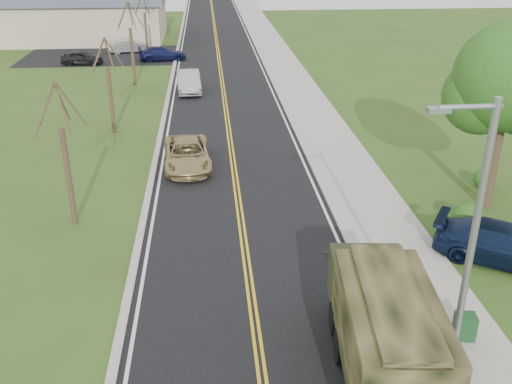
{
  "coord_description": "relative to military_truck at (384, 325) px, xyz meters",
  "views": [
    {
      "loc": [
        -1.23,
        -11.95,
        11.24
      ],
      "look_at": [
        0.56,
        8.55,
        1.8
      ],
      "focal_mm": 40.0,
      "sensor_mm": 36.0,
      "label": 1
    }
  ],
  "objects": [
    {
      "name": "lot_car_silver",
      "position": [
        -12.08,
        47.57,
        -1.16
      ],
      "size": [
        4.28,
        2.1,
        1.35
      ],
      "primitive_type": "imported",
      "rotation": [
        0.0,
        0.0,
        1.74
      ],
      "color": "#ACACB1",
      "rests_on": "ground"
    },
    {
      "name": "commercial_building",
      "position": [
        -19.16,
        56.12,
        0.85
      ],
      "size": [
        25.5,
        21.5,
        5.65
      ],
      "color": "tan",
      "rests_on": "ground"
    },
    {
      "name": "pickup_navy",
      "position": [
        6.31,
        5.58,
        -1.1
      ],
      "size": [
        5.36,
        4.45,
        1.46
      ],
      "primitive_type": "imported",
      "rotation": [
        0.0,
        0.0,
        1.0
      ],
      "color": "#0F1B38",
      "rests_on": "ground"
    },
    {
      "name": "lot_car_dark",
      "position": [
        -15.79,
        42.14,
        -1.2
      ],
      "size": [
        3.86,
        1.86,
        1.27
      ],
      "primitive_type": "imported",
      "rotation": [
        0.0,
        0.0,
        1.47
      ],
      "color": "black",
      "rests_on": "ground"
    },
    {
      "name": "utility_box_near",
      "position": [
        3.0,
        1.39,
        -1.34
      ],
      "size": [
        0.67,
        0.59,
        0.8
      ],
      "primitive_type": "cube",
      "rotation": [
        0.0,
        0.0,
        -0.17
      ],
      "color": "#17411D",
      "rests_on": "sidewalk_right"
    },
    {
      "name": "military_truck",
      "position": [
        0.0,
        0.0,
        0.0
      ],
      "size": [
        2.83,
        6.61,
        3.2
      ],
      "rotation": [
        0.0,
        0.0,
        -0.1
      ],
      "color": "black",
      "rests_on": "ground"
    },
    {
      "name": "leafy_tree",
      "position": [
        7.82,
        10.15,
        3.66
      ],
      "size": [
        4.83,
        4.5,
        8.1
      ],
      "color": "#38281C",
      "rests_on": "ground"
    },
    {
      "name": "curb_right",
      "position": [
        0.97,
        40.14,
        -1.78
      ],
      "size": [
        0.3,
        120.0,
        0.12
      ],
      "primitive_type": "cube",
      "color": "#9E998E",
      "rests_on": "ground"
    },
    {
      "name": "sedan_silver",
      "position": [
        -5.81,
        31.53,
        -1.05
      ],
      "size": [
        2.02,
        4.9,
        1.58
      ],
      "primitive_type": "imported",
      "rotation": [
        0.0,
        0.0,
        0.07
      ],
      "color": "#B3B2B7",
      "rests_on": "ground"
    },
    {
      "name": "bare_tree_b",
      "position": [
        -10.18,
        22.15,
        0.64
      ],
      "size": [
        1.83,
        2.14,
        5.73
      ],
      "color": "#38281C",
      "rests_on": "ground"
    },
    {
      "name": "street_light",
      "position": [
        1.72,
        -0.36,
        2.6
      ],
      "size": [
        1.65,
        0.22,
        8.0
      ],
      "color": "gray",
      "rests_on": "ground"
    },
    {
      "name": "road",
      "position": [
        -3.18,
        40.14,
        -1.83
      ],
      "size": [
        8.0,
        120.0,
        0.01
      ],
      "primitive_type": "cube",
      "color": "black",
      "rests_on": "ground"
    },
    {
      "name": "ground",
      "position": [
        -3.18,
        0.14,
        -1.84
      ],
      "size": [
        160.0,
        160.0,
        0.0
      ],
      "primitive_type": "plane",
      "color": "#324C19",
      "rests_on": "ground"
    },
    {
      "name": "suv_champagne",
      "position": [
        -5.57,
        16.11,
        -1.13
      ],
      "size": [
        2.65,
        5.19,
        1.4
      ],
      "primitive_type": "imported",
      "rotation": [
        0.0,
        0.0,
        0.06
      ],
      "color": "tan",
      "rests_on": "ground"
    },
    {
      "name": "sidewalk_right",
      "position": [
        2.72,
        40.14,
        -1.79
      ],
      "size": [
        3.2,
        120.0,
        0.1
      ],
      "primitive_type": "cube",
      "color": "#9E998E",
      "rests_on": "ground"
    },
    {
      "name": "lot_car_navy",
      "position": [
        -8.54,
        43.39,
        -1.19
      ],
      "size": [
        4.7,
        2.51,
        1.3
      ],
      "primitive_type": "imported",
      "rotation": [
        0.0,
        0.0,
        1.73
      ],
      "color": "#10133B",
      "rests_on": "ground"
    },
    {
      "name": "curb_left",
      "position": [
        -7.33,
        40.14,
        -1.79
      ],
      "size": [
        0.3,
        120.0,
        0.1
      ],
      "primitive_type": "cube",
      "color": "#9E998E",
      "rests_on": "ground"
    },
    {
      "name": "bare_tree_c",
      "position": [
        -10.18,
        34.15,
        0.94
      ],
      "size": [
        2.04,
        2.39,
        6.42
      ],
      "color": "#38281C",
      "rests_on": "ground"
    },
    {
      "name": "bare_tree_a",
      "position": [
        -10.18,
        10.15,
        0.79
      ],
      "size": [
        1.93,
        2.26,
        6.08
      ],
      "color": "#38281C",
      "rests_on": "ground"
    },
    {
      "name": "bare_tree_d",
      "position": [
        -10.18,
        46.15,
        0.72
      ],
      "size": [
        1.88,
        2.2,
        5.91
      ],
      "color": "#38281C",
      "rests_on": "ground"
    }
  ]
}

